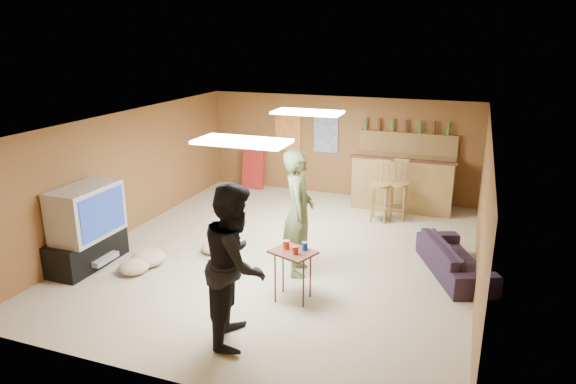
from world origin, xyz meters
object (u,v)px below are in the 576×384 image
(bar_counter, at_px, (403,183))
(sofa, at_px, (455,258))
(tv_body, at_px, (86,212))
(person_black, at_px, (236,263))
(tray_table, at_px, (293,276))
(person_olive, at_px, (298,213))

(bar_counter, distance_m, sofa, 3.05)
(tv_body, height_order, person_black, person_black)
(person_black, relative_size, sofa, 1.11)
(person_black, xyz_separation_m, tray_table, (0.32, 1.07, -0.60))
(person_black, relative_size, tray_table, 2.67)
(person_black, bearing_deg, tv_body, 55.09)
(bar_counter, relative_size, tray_table, 2.78)
(bar_counter, relative_size, sofa, 1.16)
(person_olive, bearing_deg, person_black, 159.82)
(person_black, bearing_deg, sofa, -58.05)
(bar_counter, xyz_separation_m, tray_table, (-0.83, -4.38, -0.19))
(tv_body, distance_m, bar_counter, 6.09)
(tv_body, distance_m, person_black, 3.16)
(tv_body, bearing_deg, bar_counter, 47.00)
(tv_body, xyz_separation_m, person_olive, (3.11, 0.90, 0.06))
(person_black, distance_m, tray_table, 1.27)
(person_olive, relative_size, tray_table, 2.67)
(sofa, bearing_deg, bar_counter, -0.28)
(tv_body, height_order, bar_counter, tv_body)
(tv_body, bearing_deg, tray_table, 1.26)
(tv_body, xyz_separation_m, person_black, (2.99, -1.00, 0.06))
(person_olive, height_order, person_black, same)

